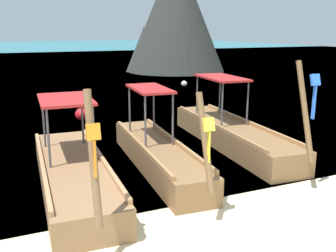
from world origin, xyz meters
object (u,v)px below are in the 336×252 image
(mooring_buoy_near, at_px, (82,114))
(mooring_buoy_far, at_px, (184,84))
(longtail_boat_blue_ribbon, at_px, (231,134))
(longtail_boat_orange_ribbon, at_px, (73,173))
(karst_rock, at_px, (174,13))
(longtail_boat_yellow_ribbon, at_px, (158,154))

(mooring_buoy_near, distance_m, mooring_buoy_far, 10.14)
(mooring_buoy_far, bearing_deg, longtail_boat_blue_ribbon, -109.42)
(longtail_boat_orange_ribbon, relative_size, longtail_boat_blue_ribbon, 0.88)
(longtail_boat_orange_ribbon, relative_size, mooring_buoy_far, 16.24)
(longtail_boat_orange_ribbon, bearing_deg, karst_rock, 60.47)
(mooring_buoy_near, bearing_deg, longtail_boat_blue_ribbon, -56.14)
(longtail_boat_orange_ribbon, xyz_separation_m, longtail_boat_blue_ribbon, (4.94, 1.32, 0.03))
(longtail_boat_yellow_ribbon, distance_m, mooring_buoy_far, 14.48)
(longtail_boat_yellow_ribbon, distance_m, karst_rock, 24.23)
(longtail_boat_blue_ribbon, height_order, karst_rock, karst_rock)
(longtail_boat_blue_ribbon, distance_m, mooring_buoy_near, 6.21)
(longtail_boat_yellow_ribbon, xyz_separation_m, longtail_boat_blue_ribbon, (2.75, 0.89, 0.01))
(karst_rock, relative_size, mooring_buoy_far, 26.91)
(karst_rock, distance_m, mooring_buoy_far, 10.46)
(longtail_boat_yellow_ribbon, bearing_deg, mooring_buoy_far, 61.47)
(longtail_boat_blue_ribbon, bearing_deg, longtail_boat_yellow_ribbon, -162.00)
(longtail_boat_yellow_ribbon, xyz_separation_m, karst_rock, (10.24, 21.52, 4.38))
(longtail_boat_yellow_ribbon, height_order, mooring_buoy_near, longtail_boat_yellow_ribbon)
(longtail_boat_orange_ribbon, height_order, mooring_buoy_far, longtail_boat_orange_ribbon)
(longtail_boat_orange_ribbon, distance_m, karst_rock, 25.61)
(longtail_boat_orange_ribbon, relative_size, karst_rock, 0.60)
(longtail_boat_orange_ribbon, xyz_separation_m, mooring_buoy_near, (1.49, 6.48, -0.10))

